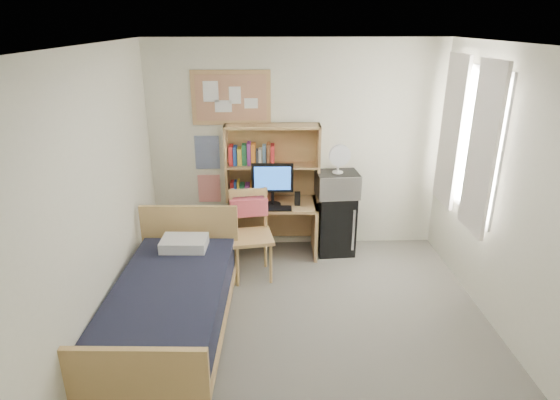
{
  "coord_description": "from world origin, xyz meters",
  "views": [
    {
      "loc": [
        -0.4,
        -3.53,
        2.77
      ],
      "look_at": [
        -0.23,
        1.2,
        0.95
      ],
      "focal_mm": 30.0,
      "sensor_mm": 36.0,
      "label": 1
    }
  ],
  "objects_px": {
    "desk_chair": "(251,236)",
    "mini_fridge": "(335,223)",
    "speaker_right": "(297,199)",
    "desk_fan": "(338,160)",
    "speaker_left": "(248,199)",
    "monitor": "(273,184)",
    "bulletin_board": "(231,98)",
    "microwave": "(337,184)",
    "desk": "(273,228)",
    "bed": "(170,313)"
  },
  "relations": [
    {
      "from": "bed",
      "to": "desk_fan",
      "type": "bearing_deg",
      "value": 46.87
    },
    {
      "from": "speaker_left",
      "to": "mini_fridge",
      "type": "bearing_deg",
      "value": 6.39
    },
    {
      "from": "bed",
      "to": "monitor",
      "type": "relative_size",
      "value": 3.85
    },
    {
      "from": "bulletin_board",
      "to": "speaker_left",
      "type": "distance_m",
      "value": 1.22
    },
    {
      "from": "microwave",
      "to": "speaker_right",
      "type": "bearing_deg",
      "value": -173.55
    },
    {
      "from": "bulletin_board",
      "to": "speaker_right",
      "type": "relative_size",
      "value": 5.76
    },
    {
      "from": "mini_fridge",
      "to": "microwave",
      "type": "distance_m",
      "value": 0.53
    },
    {
      "from": "desk_chair",
      "to": "mini_fridge",
      "type": "relative_size",
      "value": 1.32
    },
    {
      "from": "mini_fridge",
      "to": "speaker_left",
      "type": "height_order",
      "value": "speaker_left"
    },
    {
      "from": "speaker_right",
      "to": "desk_fan",
      "type": "height_order",
      "value": "desk_fan"
    },
    {
      "from": "desk_chair",
      "to": "speaker_left",
      "type": "xyz_separation_m",
      "value": [
        -0.05,
        0.52,
        0.25
      ]
    },
    {
      "from": "bulletin_board",
      "to": "desk_chair",
      "type": "xyz_separation_m",
      "value": [
        0.23,
        -0.85,
        -1.41
      ]
    },
    {
      "from": "mini_fridge",
      "to": "desk_chair",
      "type": "bearing_deg",
      "value": -153.38
    },
    {
      "from": "bulletin_board",
      "to": "bed",
      "type": "distance_m",
      "value": 2.61
    },
    {
      "from": "bulletin_board",
      "to": "bed",
      "type": "relative_size",
      "value": 0.46
    },
    {
      "from": "bulletin_board",
      "to": "desk_chair",
      "type": "height_order",
      "value": "bulletin_board"
    },
    {
      "from": "speaker_left",
      "to": "desk_chair",
      "type": "bearing_deg",
      "value": -83.0
    },
    {
      "from": "desk",
      "to": "microwave",
      "type": "bearing_deg",
      "value": 3.02
    },
    {
      "from": "desk",
      "to": "bed",
      "type": "height_order",
      "value": "desk"
    },
    {
      "from": "speaker_right",
      "to": "desk_chair",
      "type": "bearing_deg",
      "value": -136.14
    },
    {
      "from": "monitor",
      "to": "speaker_left",
      "type": "bearing_deg",
      "value": 180.0
    },
    {
      "from": "speaker_right",
      "to": "bed",
      "type": "bearing_deg",
      "value": -126.49
    },
    {
      "from": "monitor",
      "to": "desk_fan",
      "type": "relative_size",
      "value": 1.64
    },
    {
      "from": "mini_fridge",
      "to": "desk_fan",
      "type": "relative_size",
      "value": 2.39
    },
    {
      "from": "desk_chair",
      "to": "monitor",
      "type": "height_order",
      "value": "monitor"
    },
    {
      "from": "mini_fridge",
      "to": "bulletin_board",
      "type": "bearing_deg",
      "value": 165.32
    },
    {
      "from": "speaker_left",
      "to": "speaker_right",
      "type": "distance_m",
      "value": 0.6
    },
    {
      "from": "desk",
      "to": "speaker_left",
      "type": "relative_size",
      "value": 7.12
    },
    {
      "from": "bulletin_board",
      "to": "speaker_right",
      "type": "xyz_separation_m",
      "value": [
        0.78,
        -0.35,
        -1.16
      ]
    },
    {
      "from": "desk",
      "to": "speaker_left",
      "type": "height_order",
      "value": "speaker_left"
    },
    {
      "from": "bulletin_board",
      "to": "microwave",
      "type": "relative_size",
      "value": 1.88
    },
    {
      "from": "bed",
      "to": "speaker_right",
      "type": "xyz_separation_m",
      "value": [
        1.27,
        1.62,
        0.48
      ]
    },
    {
      "from": "mini_fridge",
      "to": "monitor",
      "type": "xyz_separation_m",
      "value": [
        -0.79,
        -0.1,
        0.56
      ]
    },
    {
      "from": "monitor",
      "to": "desk_fan",
      "type": "bearing_deg",
      "value": 7.35
    },
    {
      "from": "speaker_right",
      "to": "mini_fridge",
      "type": "bearing_deg",
      "value": 14.07
    },
    {
      "from": "speaker_left",
      "to": "speaker_right",
      "type": "xyz_separation_m",
      "value": [
        0.6,
        -0.02,
        0.01
      ]
    },
    {
      "from": "speaker_right",
      "to": "microwave",
      "type": "distance_m",
      "value": 0.52
    },
    {
      "from": "bulletin_board",
      "to": "desk",
      "type": "height_order",
      "value": "bulletin_board"
    },
    {
      "from": "speaker_left",
      "to": "desk_fan",
      "type": "distance_m",
      "value": 1.18
    },
    {
      "from": "bed",
      "to": "desk_fan",
      "type": "xyz_separation_m",
      "value": [
        1.76,
        1.71,
        0.94
      ]
    },
    {
      "from": "desk_chair",
      "to": "monitor",
      "type": "bearing_deg",
      "value": 55.05
    },
    {
      "from": "bulletin_board",
      "to": "speaker_left",
      "type": "relative_size",
      "value": 6.14
    },
    {
      "from": "bulletin_board",
      "to": "bed",
      "type": "xyz_separation_m",
      "value": [
        -0.49,
        -1.97,
        -1.64
      ]
    },
    {
      "from": "mini_fridge",
      "to": "speaker_left",
      "type": "distance_m",
      "value": 1.15
    },
    {
      "from": "desk_chair",
      "to": "speaker_right",
      "type": "height_order",
      "value": "desk_chair"
    },
    {
      "from": "speaker_right",
      "to": "speaker_left",
      "type": "bearing_deg",
      "value": 180.0
    },
    {
      "from": "mini_fridge",
      "to": "desk_fan",
      "type": "height_order",
      "value": "desk_fan"
    },
    {
      "from": "desk",
      "to": "desk_fan",
      "type": "bearing_deg",
      "value": 3.02
    },
    {
      "from": "speaker_left",
      "to": "desk_fan",
      "type": "xyz_separation_m",
      "value": [
        1.09,
        0.07,
        0.46
      ]
    },
    {
      "from": "bulletin_board",
      "to": "mini_fridge",
      "type": "bearing_deg",
      "value": -10.91
    }
  ]
}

